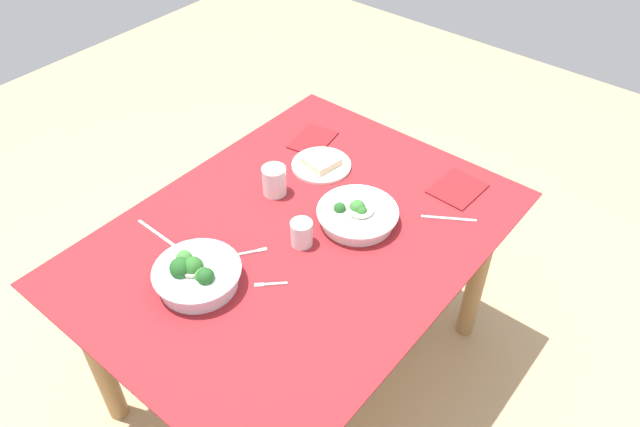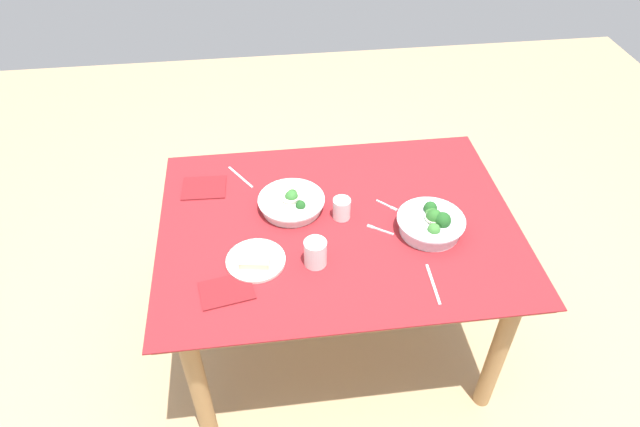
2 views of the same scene
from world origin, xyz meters
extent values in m
plane|color=tan|center=(0.00, 0.00, 0.00)|extent=(6.00, 6.00, 0.00)
cube|color=maroon|center=(0.00, 0.00, 0.74)|extent=(1.39, 1.04, 0.01)
cube|color=#9E7547|center=(0.00, 0.00, 0.72)|extent=(1.35, 1.01, 0.02)
cylinder|color=#9E7547|center=(0.58, -0.41, 0.35)|extent=(0.07, 0.07, 0.71)
cylinder|color=#9E7547|center=(-0.58, 0.41, 0.35)|extent=(0.07, 0.07, 0.71)
cylinder|color=#9E7547|center=(0.58, 0.41, 0.35)|extent=(0.07, 0.07, 0.71)
cylinder|color=white|center=(-0.34, 0.09, 0.77)|extent=(0.23, 0.23, 0.05)
cylinder|color=white|center=(-0.34, 0.09, 0.80)|extent=(0.26, 0.26, 0.01)
sphere|color=#286023|center=(-0.35, 0.09, 0.82)|extent=(0.06, 0.06, 0.06)
sphere|color=#3D7A33|center=(-0.35, 0.05, 0.81)|extent=(0.05, 0.05, 0.05)
sphere|color=#3D7A33|center=(-0.33, 0.15, 0.80)|extent=(0.05, 0.05, 0.05)
sphere|color=#1E511E|center=(-0.35, 0.04, 0.81)|extent=(0.05, 0.05, 0.05)
sphere|color=#1E511E|center=(-0.37, 0.12, 0.82)|extent=(0.06, 0.06, 0.06)
cylinder|color=beige|center=(-0.35, 0.09, 0.81)|extent=(0.07, 0.07, 0.01)
cylinder|color=white|center=(0.17, -0.11, 0.76)|extent=(0.24, 0.24, 0.04)
cylinder|color=white|center=(0.17, -0.11, 0.78)|extent=(0.27, 0.27, 0.01)
sphere|color=#286023|center=(0.17, -0.13, 0.79)|extent=(0.04, 0.04, 0.04)
sphere|color=#33702D|center=(0.17, -0.11, 0.80)|extent=(0.05, 0.05, 0.05)
sphere|color=#1E511E|center=(0.14, -0.06, 0.79)|extent=(0.04, 0.04, 0.04)
cylinder|color=beige|center=(0.18, -0.12, 0.80)|extent=(0.09, 0.09, 0.01)
cylinder|color=silver|center=(0.33, 0.17, 0.75)|extent=(0.22, 0.22, 0.01)
cube|color=beige|center=(0.33, 0.17, 0.76)|extent=(0.12, 0.12, 0.03)
cylinder|color=silver|center=(-0.02, -0.03, 0.78)|extent=(0.07, 0.07, 0.09)
cylinder|color=silver|center=(0.11, 0.20, 0.79)|extent=(0.08, 0.08, 0.10)
cube|color=#B7B7BC|center=(-0.20, -0.09, 0.74)|extent=(0.05, 0.06, 0.00)
cube|color=#B7B7BC|center=(-0.23, -0.05, 0.74)|extent=(0.03, 0.03, 0.00)
cube|color=#B7B7BC|center=(-0.17, 0.07, 0.74)|extent=(0.07, 0.05, 0.00)
cube|color=#B7B7BC|center=(-0.12, 0.04, 0.74)|extent=(0.03, 0.03, 0.00)
cube|color=#B7B7BC|center=(0.38, -0.34, 0.74)|extent=(0.11, 0.16, 0.00)
cube|color=#B7B7BC|center=(-0.28, 0.35, 0.74)|extent=(0.01, 0.18, 0.00)
cube|color=maroon|center=(0.43, 0.30, 0.74)|extent=(0.20, 0.16, 0.01)
cube|color=maroon|center=(0.53, -0.28, 0.74)|extent=(0.19, 0.16, 0.01)
camera|label=1|loc=(-1.05, -0.96, 2.11)|focal=34.56mm
camera|label=2|loc=(0.27, 1.58, 2.22)|focal=31.27mm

